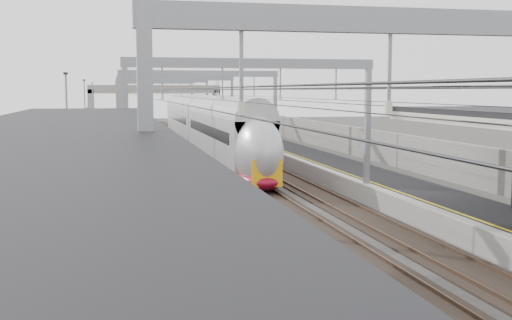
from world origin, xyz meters
name	(u,v)px	position (x,y,z in m)	size (l,w,h in m)	color
platform_left	(101,156)	(-8.00, 45.00, 0.50)	(4.00, 120.00, 1.00)	black
platform_right	(285,152)	(8.00, 45.00, 0.50)	(4.00, 120.00, 1.00)	black
tracks	(196,159)	(0.00, 45.00, 0.05)	(11.40, 140.00, 0.20)	black
overhead_line	(187,89)	(0.00, 51.62, 6.14)	(13.00, 140.00, 6.60)	gray
canopy_left	(53,137)	(-8.02, 2.99, 5.09)	(4.40, 30.00, 4.24)	black
overbridge	(155,95)	(0.00, 100.00, 5.31)	(22.00, 2.20, 6.90)	gray
wall_left	(61,144)	(-11.20, 45.00, 1.60)	(0.30, 120.00, 3.20)	gray
wall_right	(320,139)	(11.20, 45.00, 1.60)	(0.30, 120.00, 3.20)	gray
train	(207,132)	(1.50, 48.61, 2.17)	(2.80, 51.10, 4.43)	maroon
signal_green	(127,119)	(-5.20, 73.31, 2.42)	(0.32, 0.32, 3.48)	black
signal_red_near	(205,122)	(3.20, 62.03, 2.42)	(0.32, 0.32, 3.48)	black
signal_red_far	(212,119)	(5.40, 71.09, 2.42)	(0.32, 0.32, 3.48)	black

